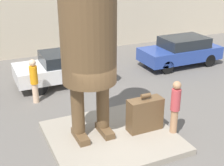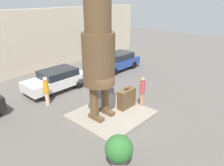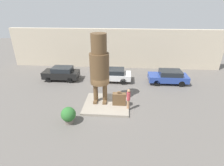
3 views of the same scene
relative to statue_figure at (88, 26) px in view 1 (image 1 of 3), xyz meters
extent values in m
plane|color=#605B56|center=(0.57, -0.31, -3.64)|extent=(60.00, 60.00, 0.00)
cube|color=gray|center=(0.57, -0.31, -3.54)|extent=(3.85, 3.53, 0.19)
cube|color=beige|center=(0.57, 9.80, -1.06)|extent=(28.00, 0.60, 5.16)
cube|color=brown|center=(-0.41, -0.13, -3.35)|extent=(0.31, 0.91, 0.20)
cube|color=brown|center=(0.41, -0.13, -3.35)|extent=(0.31, 0.91, 0.20)
cylinder|color=brown|center=(-0.41, 0.00, -2.45)|extent=(0.40, 0.40, 1.59)
cylinder|color=brown|center=(0.41, 0.00, -2.45)|extent=(0.40, 0.40, 1.59)
cylinder|color=brown|center=(0.00, 0.00, -0.37)|extent=(1.59, 1.59, 2.56)
cube|color=brown|center=(1.67, -0.44, -2.91)|extent=(1.14, 0.46, 1.07)
cylinder|color=brown|center=(1.67, -0.44, -2.25)|extent=(0.31, 0.14, 0.14)
cylinder|color=#A87A56|center=(2.43, -0.97, -3.05)|extent=(0.23, 0.23, 0.79)
cylinder|color=#B23D42|center=(2.43, -0.97, -2.31)|extent=(0.30, 0.30, 0.70)
sphere|color=#A87A56|center=(2.43, -0.97, -1.83)|extent=(0.26, 0.26, 0.26)
cube|color=silver|center=(0.60, 4.90, -2.97)|extent=(4.33, 1.86, 0.63)
cube|color=#1E2328|center=(0.82, 4.90, -2.42)|extent=(2.38, 1.67, 0.48)
cylinder|color=black|center=(-0.74, 4.06, -3.28)|extent=(0.71, 0.18, 0.71)
cylinder|color=black|center=(-0.74, 5.74, -3.28)|extent=(0.71, 0.18, 0.71)
cylinder|color=black|center=(1.94, 4.06, -3.28)|extent=(0.71, 0.18, 0.71)
cylinder|color=black|center=(1.94, 5.74, -3.28)|extent=(0.71, 0.18, 0.71)
cube|color=#284293|center=(6.83, 4.80, -2.99)|extent=(4.21, 1.84, 0.65)
cube|color=#1E2328|center=(7.04, 4.80, -2.40)|extent=(2.32, 1.66, 0.52)
cylinder|color=black|center=(5.53, 3.96, -3.31)|extent=(0.65, 0.18, 0.65)
cylinder|color=black|center=(5.53, 5.63, -3.31)|extent=(0.65, 0.18, 0.65)
cylinder|color=black|center=(8.14, 3.96, -3.31)|extent=(0.65, 0.18, 0.65)
cylinder|color=black|center=(8.14, 5.63, -3.31)|extent=(0.65, 0.18, 0.65)
cylinder|color=beige|center=(-1.03, 3.43, -3.24)|extent=(0.23, 0.23, 0.80)
cylinder|color=orange|center=(-1.03, 3.43, -2.48)|extent=(0.30, 0.30, 0.71)
sphere|color=beige|center=(-1.03, 3.43, -1.99)|extent=(0.27, 0.27, 0.27)
camera|label=1|loc=(-2.94, -8.00, 1.80)|focal=50.00mm
camera|label=2|loc=(-7.04, -7.35, 2.47)|focal=35.00mm
camera|label=3|loc=(2.04, -13.34, 4.50)|focal=28.00mm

